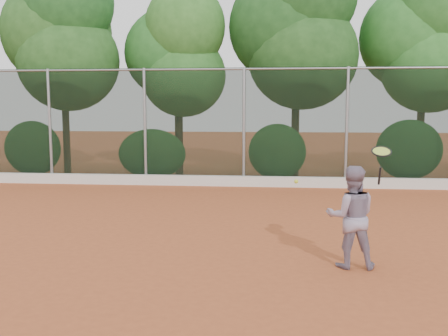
{
  "coord_description": "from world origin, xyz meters",
  "views": [
    {
      "loc": [
        0.87,
        -7.83,
        2.33
      ],
      "look_at": [
        0.0,
        1.0,
        1.25
      ],
      "focal_mm": 40.0,
      "sensor_mm": 36.0,
      "label": 1
    }
  ],
  "objects": [
    {
      "name": "ground",
      "position": [
        0.0,
        0.0,
        0.0
      ],
      "size": [
        80.0,
        80.0,
        0.0
      ],
      "primitive_type": "plane",
      "color": "#A54C27",
      "rests_on": "ground"
    },
    {
      "name": "concrete_curb",
      "position": [
        0.0,
        6.82,
        0.15
      ],
      "size": [
        24.0,
        0.2,
        0.3
      ],
      "primitive_type": "cube",
      "color": "beige",
      "rests_on": "ground"
    },
    {
      "name": "tennis_player",
      "position": [
        2.02,
        -0.58,
        0.75
      ],
      "size": [
        0.73,
        0.57,
        1.5
      ],
      "primitive_type": "imported",
      "rotation": [
        0.0,
        0.0,
        3.14
      ],
      "color": "gray",
      "rests_on": "ground"
    },
    {
      "name": "chainlink_fence",
      "position": [
        -0.0,
        7.0,
        1.86
      ],
      "size": [
        24.09,
        0.09,
        3.5
      ],
      "color": "black",
      "rests_on": "ground"
    },
    {
      "name": "foliage_backdrop",
      "position": [
        -0.55,
        8.98,
        4.4
      ],
      "size": [
        23.7,
        3.63,
        7.55
      ],
      "color": "#442C1A",
      "rests_on": "ground"
    },
    {
      "name": "tennis_racket",
      "position": [
        2.37,
        -0.77,
        1.69
      ],
      "size": [
        0.3,
        0.28,
        0.56
      ],
      "color": "black",
      "rests_on": "ground"
    },
    {
      "name": "tennis_ball_in_flight",
      "position": [
        1.21,
        -0.56,
        1.26
      ],
      "size": [
        0.06,
        0.06,
        0.06
      ],
      "color": "#C4D12F",
      "rests_on": "ground"
    }
  ]
}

